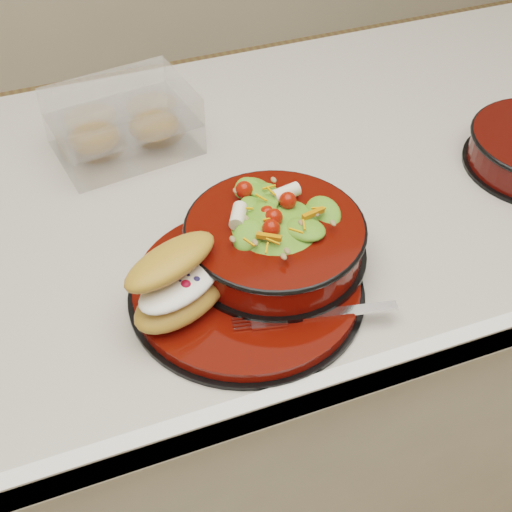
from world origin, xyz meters
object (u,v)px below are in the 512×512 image
object	(u,v)px
salad_bowl	(275,234)
pastry_box	(123,123)
dinner_plate	(247,288)
croissant	(178,283)
fork	(319,314)
island_counter	(335,343)

from	to	relation	value
salad_bowl	pastry_box	world-z (taller)	salad_bowl
pastry_box	dinner_plate	bearing A→B (deg)	-87.48
croissant	fork	world-z (taller)	croissant
fork	pastry_box	bearing A→B (deg)	28.21
fork	pastry_box	size ratio (longest dim) A/B	0.78
island_counter	dinner_plate	size ratio (longest dim) A/B	4.26
island_counter	dinner_plate	world-z (taller)	dinner_plate
salad_bowl	island_counter	bearing A→B (deg)	39.96
croissant	island_counter	bearing A→B (deg)	5.88
fork	pastry_box	distance (m)	0.45
croissant	salad_bowl	bearing A→B (deg)	-9.51
salad_bowl	croissant	xyz separation A→B (m)	(-0.14, -0.04, 0.00)
salad_bowl	croissant	world-z (taller)	salad_bowl
island_counter	pastry_box	xyz separation A→B (m)	(-0.32, 0.15, 0.49)
pastry_box	croissant	bearing A→B (deg)	-101.08
dinner_plate	salad_bowl	distance (m)	0.08
fork	island_counter	bearing A→B (deg)	-22.49
island_counter	salad_bowl	xyz separation A→B (m)	(-0.21, -0.17, 0.50)
croissant	fork	bearing A→B (deg)	-52.79
island_counter	fork	xyz separation A→B (m)	(-0.20, -0.29, 0.47)
salad_bowl	pastry_box	xyz separation A→B (m)	(-0.12, 0.32, -0.01)
dinner_plate	croissant	distance (m)	0.10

